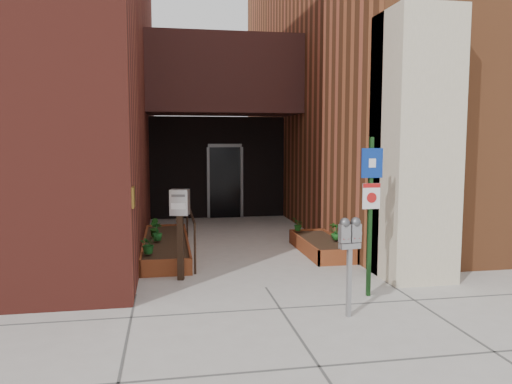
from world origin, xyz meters
TOP-DOWN VIEW (x-y plane):
  - ground at (0.00, 0.00)m, footprint 80.00×80.00m
  - architecture at (-0.18, 6.89)m, footprint 20.00×14.60m
  - planter_left at (-1.55, 2.70)m, footprint 0.90×3.60m
  - planter_right at (1.60, 2.20)m, footprint 0.80×2.20m
  - handrail at (-1.05, 2.65)m, footprint 0.04×3.34m
  - parking_meter at (0.82, -1.46)m, footprint 0.30×0.16m
  - sign_post at (1.43, -0.68)m, footprint 0.32×0.08m
  - payment_dropbox at (-1.31, 0.68)m, footprint 0.34×0.29m
  - shrub_left_a at (-1.85, 1.42)m, footprint 0.44×0.44m
  - shrub_left_b at (-1.79, 2.98)m, footprint 0.27×0.27m
  - shrub_left_c at (-1.72, 2.56)m, footprint 0.23×0.23m
  - shrub_left_d at (-1.25, 4.30)m, footprint 0.27×0.27m
  - shrub_right_a at (1.85, 1.99)m, footprint 0.18×0.18m
  - shrub_right_b at (1.85, 2.15)m, footprint 0.24×0.24m
  - shrub_right_c at (1.35, 3.10)m, footprint 0.34×0.34m

SIDE VIEW (x-z plane):
  - ground at x=0.00m, z-range 0.00..0.00m
  - planter_left at x=-1.55m, z-range -0.02..0.28m
  - planter_right at x=1.60m, z-range -0.02..0.28m
  - shrub_right_c at x=1.35m, z-range 0.30..0.59m
  - shrub_right_a at x=1.85m, z-range 0.30..0.62m
  - shrub_right_b at x=1.85m, z-range 0.30..0.64m
  - shrub_left_a at x=-1.85m, z-range 0.30..0.65m
  - shrub_left_c at x=-1.72m, z-range 0.30..0.66m
  - shrub_left_b at x=-1.79m, z-range 0.30..0.69m
  - shrub_left_d at x=-1.25m, z-range 0.30..0.71m
  - handrail at x=-1.05m, z-range 0.30..1.20m
  - parking_meter at x=0.82m, z-range 0.36..1.68m
  - payment_dropbox at x=-1.31m, z-range 0.33..1.84m
  - sign_post at x=1.43m, z-range 0.27..2.63m
  - architecture at x=-0.18m, z-range -0.02..9.98m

